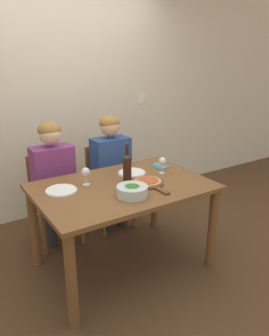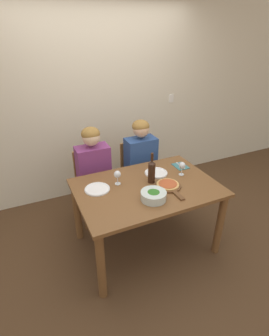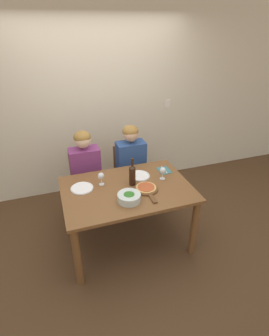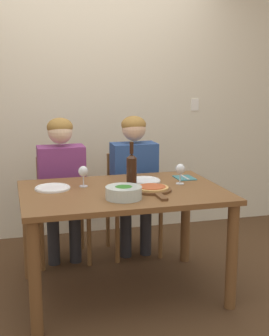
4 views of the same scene
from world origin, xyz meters
The scene contains 15 objects.
ground_plane centered at (0.00, 0.00, 0.00)m, with size 40.00×40.00×0.00m, color #4C331E.
back_wall centered at (0.00, 1.40, 1.35)m, with size 10.00×0.06×2.70m.
dining_table centered at (0.00, 0.00, 0.65)m, with size 1.41×0.96×0.77m.
chair_left centered at (-0.34, 0.79, 0.47)m, with size 0.42×0.42×0.87m.
chair_right centered at (0.27, 0.79, 0.47)m, with size 0.42×0.42×0.87m.
person_woman centered at (-0.34, 0.68, 0.73)m, with size 0.47×0.51×1.22m.
person_man centered at (0.27, 0.68, 0.73)m, with size 0.47×0.51×1.22m.
wine_bottle centered at (0.08, 0.05, 0.90)m, with size 0.07×0.07×0.33m.
broccoli_bowl centered at (-0.05, -0.23, 0.81)m, with size 0.24×0.24×0.09m.
dinner_plate_left centered at (-0.47, 0.15, 0.78)m, with size 0.25×0.25×0.02m.
dinner_plate_right centered at (0.21, 0.19, 0.78)m, with size 0.25×0.25×0.02m.
pizza_on_board centered at (0.19, -0.10, 0.78)m, with size 0.26×0.40×0.04m.
wine_glass_left centered at (-0.25, 0.16, 0.87)m, with size 0.07×0.07×0.15m.
wine_glass_right centered at (0.45, 0.05, 0.87)m, with size 0.07×0.07×0.15m.
fork_on_napkin centered at (0.55, 0.22, 0.77)m, with size 0.14×0.18×0.01m.
Camera 2 is at (-1.05, -1.98, 2.16)m, focal length 28.00 mm.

